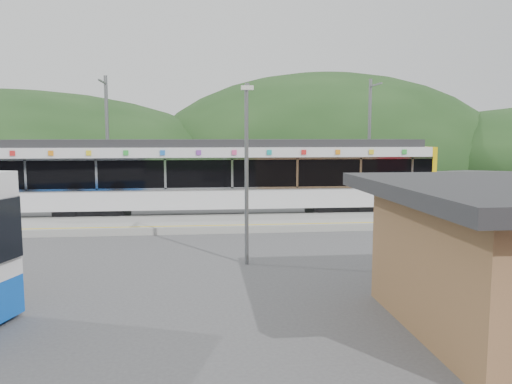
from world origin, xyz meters
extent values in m
plane|color=#4C4C4F|center=(0.00, 0.00, 0.00)|extent=(120.00, 120.00, 0.00)
ellipsoid|color=#1E3D19|center=(-28.00, 52.00, 0.00)|extent=(60.00, 45.00, 20.00)
ellipsoid|color=#1E3D19|center=(16.00, 54.00, 0.00)|extent=(52.00, 39.00, 26.00)
cube|color=#9E9E99|center=(0.00, 3.30, 0.15)|extent=(26.00, 3.20, 0.30)
cube|color=yellow|center=(0.00, 2.00, 0.30)|extent=(26.00, 0.10, 0.01)
cube|color=black|center=(-7.27, 6.00, 0.30)|extent=(3.20, 2.20, 0.56)
cube|color=black|center=(4.73, 6.00, 0.30)|extent=(3.20, 2.20, 0.56)
cube|color=silver|center=(-1.27, 6.00, 1.04)|extent=(20.00, 2.90, 0.92)
cube|color=black|center=(-1.27, 6.00, 2.23)|extent=(20.00, 2.96, 1.45)
cube|color=silver|center=(-1.27, 4.50, 1.55)|extent=(20.00, 0.05, 0.10)
cube|color=silver|center=(-1.27, 4.50, 2.90)|extent=(20.00, 0.05, 0.10)
cube|color=silver|center=(-1.27, 6.00, 3.17)|extent=(20.00, 2.90, 0.45)
cube|color=#2D2D30|center=(-1.27, 6.00, 3.58)|extent=(19.40, 2.50, 0.36)
cube|color=#E1B90B|center=(8.85, 6.00, 1.90)|extent=(0.24, 2.92, 3.00)
cube|color=black|center=(-11.37, 6.00, 1.90)|extent=(0.20, 2.92, 3.00)
cube|color=silver|center=(-9.77, 4.50, 2.23)|extent=(0.10, 0.05, 1.35)
cube|color=silver|center=(-6.77, 4.50, 2.23)|extent=(0.10, 0.05, 1.35)
cube|color=silver|center=(-3.77, 4.50, 2.23)|extent=(0.10, 0.05, 1.35)
cube|color=silver|center=(-0.77, 4.50, 2.23)|extent=(0.10, 0.05, 1.35)
cube|color=silver|center=(2.23, 4.50, 2.23)|extent=(0.10, 0.05, 1.35)
cube|color=silver|center=(5.23, 4.50, 2.23)|extent=(0.10, 0.05, 1.35)
cube|color=silver|center=(7.73, 4.50, 2.23)|extent=(0.10, 0.05, 1.35)
cube|color=red|center=(-10.27, 4.51, 3.18)|extent=(0.22, 0.04, 0.22)
cube|color=orange|center=(-8.67, 4.51, 3.18)|extent=(0.22, 0.04, 0.22)
cube|color=yellow|center=(-7.07, 4.51, 3.18)|extent=(0.22, 0.04, 0.22)
cube|color=green|center=(-5.47, 4.51, 3.18)|extent=(0.22, 0.04, 0.22)
cube|color=blue|center=(-3.87, 4.51, 3.18)|extent=(0.22, 0.04, 0.22)
cube|color=purple|center=(-2.27, 4.51, 3.18)|extent=(0.22, 0.04, 0.22)
cube|color=#E54C8C|center=(-0.67, 4.51, 3.18)|extent=(0.22, 0.04, 0.22)
cube|color=#19A5A5|center=(0.93, 4.51, 3.18)|extent=(0.22, 0.04, 0.22)
cube|color=red|center=(2.53, 4.51, 3.18)|extent=(0.22, 0.04, 0.22)
cube|color=orange|center=(4.13, 4.51, 3.18)|extent=(0.22, 0.04, 0.22)
cube|color=yellow|center=(5.73, 4.51, 3.18)|extent=(0.22, 0.04, 0.22)
cube|color=green|center=(7.33, 4.51, 3.18)|extent=(0.22, 0.04, 0.22)
cylinder|color=slate|center=(-7.00, 8.60, 3.50)|extent=(0.18, 0.18, 7.00)
cube|color=slate|center=(-7.00, 7.80, 6.60)|extent=(0.08, 1.80, 0.08)
cylinder|color=slate|center=(7.00, 8.60, 3.50)|extent=(0.18, 0.18, 7.00)
cube|color=slate|center=(7.00, 7.80, 6.60)|extent=(0.08, 1.80, 0.08)
cylinder|color=slate|center=(-0.79, -3.12, 2.71)|extent=(0.12, 0.12, 5.42)
cube|color=slate|center=(-0.79, -3.52, 5.33)|extent=(0.17, 0.91, 0.12)
cube|color=silver|center=(-0.79, -3.93, 5.26)|extent=(0.36, 0.20, 0.12)
camera|label=1|loc=(-2.10, -18.05, 3.91)|focal=35.00mm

